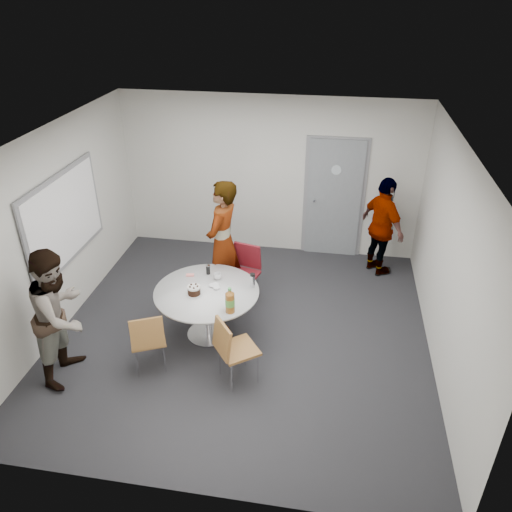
% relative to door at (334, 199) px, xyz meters
% --- Properties ---
extents(floor, '(5.00, 5.00, 0.00)m').
position_rel_door_xyz_m(floor, '(-1.10, -2.48, -1.03)').
color(floor, black).
rests_on(floor, ground).
extents(ceiling, '(5.00, 5.00, 0.00)m').
position_rel_door_xyz_m(ceiling, '(-1.10, -2.48, 1.67)').
color(ceiling, silver).
rests_on(ceiling, wall_back).
extents(wall_back, '(5.00, 0.00, 5.00)m').
position_rel_door_xyz_m(wall_back, '(-1.10, 0.02, 0.32)').
color(wall_back, beige).
rests_on(wall_back, floor).
extents(wall_left, '(0.00, 5.00, 5.00)m').
position_rel_door_xyz_m(wall_left, '(-3.60, -2.48, 0.32)').
color(wall_left, beige).
rests_on(wall_left, floor).
extents(wall_right, '(0.00, 5.00, 5.00)m').
position_rel_door_xyz_m(wall_right, '(1.40, -2.48, 0.32)').
color(wall_right, beige).
rests_on(wall_right, floor).
extents(wall_front, '(5.00, 0.00, 5.00)m').
position_rel_door_xyz_m(wall_front, '(-1.10, -4.98, 0.32)').
color(wall_front, beige).
rests_on(wall_front, floor).
extents(door, '(1.02, 0.17, 2.12)m').
position_rel_door_xyz_m(door, '(0.00, 0.00, 0.00)').
color(door, slate).
rests_on(door, wall_back).
extents(whiteboard, '(0.04, 1.90, 1.25)m').
position_rel_door_xyz_m(whiteboard, '(-3.56, -2.28, 0.42)').
color(whiteboard, gray).
rests_on(whiteboard, wall_left).
extents(table, '(1.38, 1.38, 1.06)m').
position_rel_door_xyz_m(table, '(-1.52, -2.63, -0.40)').
color(table, silver).
rests_on(table, floor).
extents(chair_near_left, '(0.55, 0.57, 0.86)m').
position_rel_door_xyz_m(chair_near_left, '(-2.08, -3.42, -0.50)').
color(chair_near_left, brown).
rests_on(chair_near_left, floor).
extents(chair_near_right, '(0.62, 0.61, 0.89)m').
position_rel_door_xyz_m(chair_near_right, '(-1.05, -3.43, -0.48)').
color(chair_near_right, brown).
rests_on(chair_near_right, floor).
extents(chair_far, '(0.52, 0.55, 0.90)m').
position_rel_door_xyz_m(chair_far, '(-1.22, -1.68, -0.48)').
color(chair_far, maroon).
rests_on(chair_far, floor).
extents(person_main, '(0.58, 0.76, 1.88)m').
position_rel_door_xyz_m(person_main, '(-1.54, -1.67, -0.09)').
color(person_main, '#A5C6EA').
rests_on(person_main, floor).
extents(person_left, '(0.65, 0.83, 1.71)m').
position_rel_door_xyz_m(person_left, '(-3.05, -3.58, -0.17)').
color(person_left, white).
rests_on(person_left, floor).
extents(person_right, '(0.87, 1.02, 1.64)m').
position_rel_door_xyz_m(person_right, '(0.80, -0.53, -0.21)').
color(person_right, black).
rests_on(person_right, floor).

